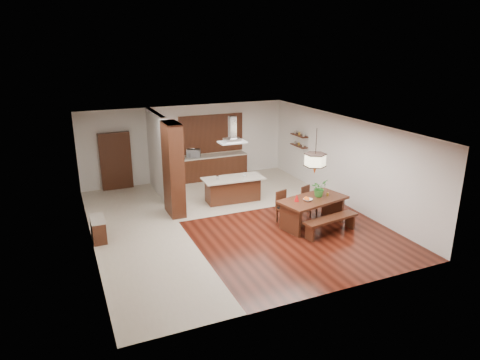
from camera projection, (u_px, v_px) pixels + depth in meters
name	position (u px, v px, depth m)	size (l,w,h in m)	color
room_shell	(230.00, 155.00, 12.33)	(9.00, 9.04, 2.92)	#321009
tile_hallway	(140.00, 236.00, 11.92)	(2.50, 9.00, 0.01)	beige
tile_kitchen	(237.00, 190.00, 15.61)	(5.50, 4.00, 0.01)	beige
soffit_band	(230.00, 126.00, 12.08)	(8.00, 9.00, 0.02)	#36180D
partition_pier	(173.00, 169.00, 13.03)	(0.45, 1.00, 2.90)	black
partition_stub	(158.00, 154.00, 14.87)	(0.18, 2.40, 2.90)	silver
hallway_console	(98.00, 229.00, 11.60)	(0.37, 0.88, 0.63)	black
hallway_doorway	(116.00, 161.00, 15.46)	(1.10, 0.20, 2.10)	black
rear_counter	(214.00, 167.00, 16.86)	(2.60, 0.62, 0.95)	black
kitchen_window	(211.00, 134.00, 16.70)	(2.60, 0.08, 1.50)	#A46831
shelf_lower	(299.00, 146.00, 16.27)	(0.26, 0.90, 0.04)	black
shelf_upper	(299.00, 135.00, 16.14)	(0.26, 0.90, 0.04)	black
dining_table	(313.00, 206.00, 12.43)	(2.19, 1.43, 0.84)	black
dining_bench	(331.00, 226.00, 11.98)	(1.74, 0.38, 0.49)	black
dining_chair_left	(285.00, 208.00, 12.66)	(0.43, 0.43, 0.96)	black
dining_chair_right	(310.00, 201.00, 13.23)	(0.40, 0.40, 0.92)	black
pendant_lantern	(316.00, 151.00, 11.93)	(0.64, 0.64, 1.31)	beige
foliage_plant	(319.00, 188.00, 12.47)	(0.46, 0.40, 0.51)	#2F7727
fruit_bowl	(308.00, 200.00, 12.18)	(0.25, 0.25, 0.06)	beige
napkin_cone	(297.00, 198.00, 12.12)	(0.13, 0.13, 0.21)	#B20C0D
gold_ornament	(328.00, 194.00, 12.57)	(0.07, 0.07, 0.10)	gold
kitchen_island	(233.00, 189.00, 14.41)	(2.08, 0.98, 0.84)	black
range_hood	(232.00, 130.00, 13.79)	(0.90, 0.55, 0.87)	silver
island_cup	(244.00, 176.00, 14.32)	(0.11, 0.11, 0.09)	white
microwave	(193.00, 153.00, 16.36)	(0.53, 0.36, 0.29)	silver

